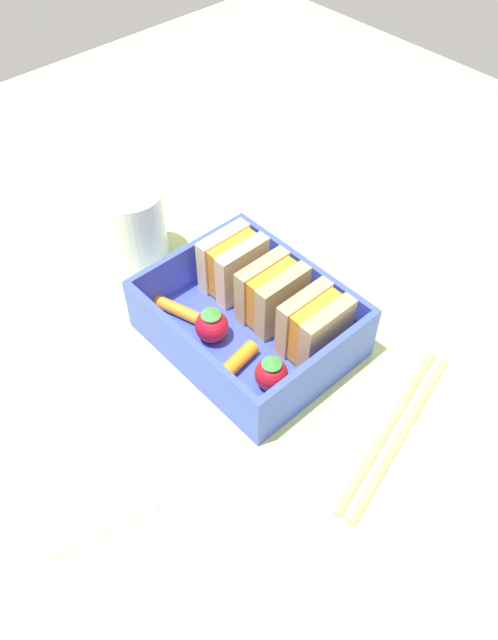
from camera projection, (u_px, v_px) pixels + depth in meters
ground_plane at (249, 346)px, 58.81cm from camera, size 120.00×120.00×2.00cm
bento_tray at (249, 335)px, 57.61cm from camera, size 17.73×14.27×1.20cm
bento_rim at (249, 314)px, 55.43cm from camera, size 17.73×14.27×4.64cm
sandwich_left at (233, 264)px, 58.86cm from camera, size 4.02×5.61×5.78cm
sandwich_center_left at (272, 294)px, 56.26cm from camera, size 4.02×5.61×5.78cm
sandwich_center at (315, 327)px, 53.66cm from camera, size 4.02×5.61×5.78cm
carrot_stick_left at (177, 309)px, 58.13cm from camera, size 5.16×2.60×1.18cm
strawberry_far_left at (212, 325)px, 55.45cm from camera, size 3.04×3.04×3.64cm
carrot_stick_far_left at (240, 359)px, 54.15cm from camera, size 1.88×3.85×1.34cm
strawberry_left at (271, 373)px, 52.03cm from camera, size 2.86×2.86×3.46cm
chopstick_pair at (396, 429)px, 51.20cm from camera, size 6.36×18.21×0.70cm
drinking_glass at (135, 226)px, 62.75cm from camera, size 6.16×6.16×8.00cm
folded_napkin at (82, 469)px, 49.00cm from camera, size 13.74×11.67×0.40cm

